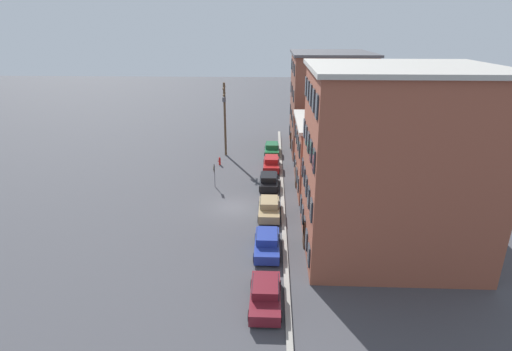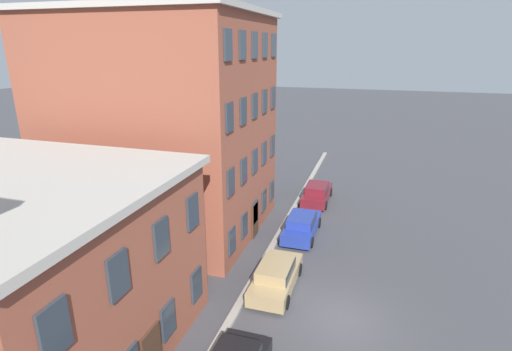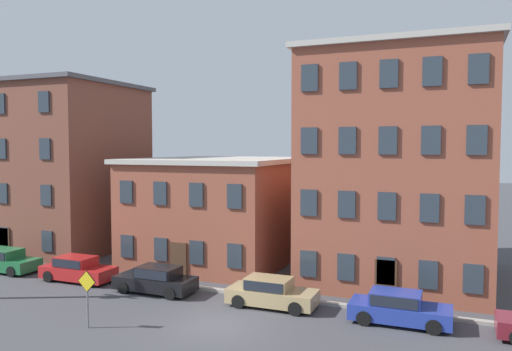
# 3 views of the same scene
# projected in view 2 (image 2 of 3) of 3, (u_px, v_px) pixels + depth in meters

# --- Properties ---
(ground_plane) EXTENTS (200.00, 200.00, 0.00)m
(ground_plane) POSITION_uv_depth(u_px,v_px,m) (339.00, 318.00, 17.59)
(ground_plane) COLOR #424247
(kerb_strip) EXTENTS (56.00, 0.36, 0.16)m
(kerb_strip) POSITION_uv_depth(u_px,v_px,m) (243.00, 298.00, 18.84)
(kerb_strip) COLOR #9E998E
(kerb_strip) RESTS_ON ground_plane
(apartment_midblock) EXTENTS (10.30, 11.95, 7.09)m
(apartment_midblock) POSITION_uv_depth(u_px,v_px,m) (10.00, 269.00, 14.80)
(apartment_midblock) COLOR brown
(apartment_midblock) RESTS_ON ground_plane
(apartment_far) EXTENTS (10.59, 12.37, 13.41)m
(apartment_far) POSITION_uv_depth(u_px,v_px,m) (163.00, 125.00, 24.81)
(apartment_far) COLOR brown
(apartment_far) RESTS_ON ground_plane
(car_tan) EXTENTS (4.40, 1.92, 1.43)m
(car_tan) POSITION_uv_depth(u_px,v_px,m) (276.00, 275.00, 19.52)
(car_tan) COLOR tan
(car_tan) RESTS_ON ground_plane
(car_blue) EXTENTS (4.40, 1.92, 1.43)m
(car_blue) POSITION_uv_depth(u_px,v_px,m) (302.00, 225.00, 25.02)
(car_blue) COLOR #233899
(car_blue) RESTS_ON ground_plane
(car_maroon) EXTENTS (4.40, 1.92, 1.43)m
(car_maroon) POSITION_uv_depth(u_px,v_px,m) (317.00, 192.00, 30.51)
(car_maroon) COLOR maroon
(car_maroon) RESTS_ON ground_plane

